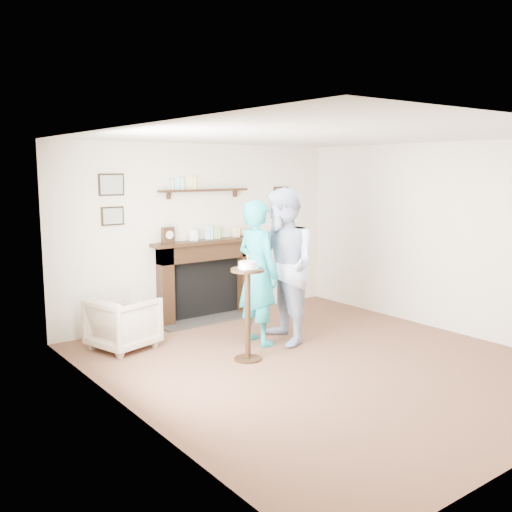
# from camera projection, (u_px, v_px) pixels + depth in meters

# --- Properties ---
(ground) EXTENTS (5.00, 5.00, 0.00)m
(ground) POSITION_uv_depth(u_px,v_px,m) (321.00, 363.00, 6.39)
(ground) COLOR brown
(ground) RESTS_ON ground
(room_shell) EXTENTS (4.54, 5.02, 2.52)m
(room_shell) POSITION_uv_depth(u_px,v_px,m) (282.00, 214.00, 6.69)
(room_shell) COLOR silver
(room_shell) RESTS_ON ground
(armchair) EXTENTS (0.86, 0.85, 0.64)m
(armchair) POSITION_uv_depth(u_px,v_px,m) (124.00, 348.00, 6.89)
(armchair) COLOR tan
(armchair) RESTS_ON ground
(man) EXTENTS (0.93, 1.09, 1.93)m
(man) POSITION_uv_depth(u_px,v_px,m) (282.00, 343.00, 7.11)
(man) COLOR silver
(man) RESTS_ON ground
(woman) EXTENTS (0.46, 0.67, 1.78)m
(woman) POSITION_uv_depth(u_px,v_px,m) (258.00, 343.00, 7.12)
(woman) COLOR teal
(woman) RESTS_ON ground
(pedestal_table) EXTENTS (0.38, 0.38, 1.21)m
(pedestal_table) POSITION_uv_depth(u_px,v_px,m) (248.00, 296.00, 6.37)
(pedestal_table) COLOR black
(pedestal_table) RESTS_ON ground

